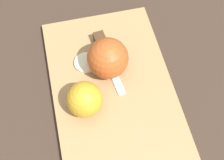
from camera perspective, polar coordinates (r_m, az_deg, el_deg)
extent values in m
plane|color=#38281E|center=(0.65, 0.00, -1.50)|extent=(4.00, 4.00, 0.00)
cube|color=#A37A4C|center=(0.65, 0.00, -1.19)|extent=(0.38, 0.25, 0.02)
sphere|color=gold|center=(0.59, -5.05, -3.54)|extent=(0.07, 0.07, 0.07)
cylinder|color=beige|center=(0.59, -4.46, -3.39)|extent=(0.07, 0.01, 0.07)
sphere|color=#AD4C1E|center=(0.62, -0.58, 4.04)|extent=(0.08, 0.08, 0.08)
cylinder|color=beige|center=(0.62, -1.27, 4.01)|extent=(0.08, 0.02, 0.08)
cube|color=silver|center=(0.65, 0.51, 0.62)|extent=(0.09, 0.03, 0.00)
cube|color=#472D19|center=(0.68, -1.70, 6.32)|extent=(0.07, 0.03, 0.02)
cylinder|color=beige|center=(0.67, -4.79, 3.17)|extent=(0.05, 0.05, 0.01)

